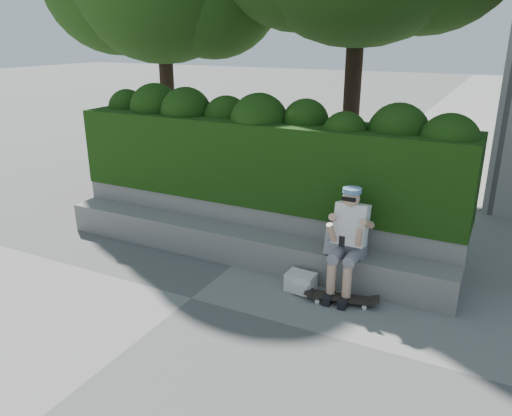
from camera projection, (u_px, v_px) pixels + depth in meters
The scene contains 8 objects.
ground at pixel (191, 298), 6.24m from camera, with size 80.00×80.00×0.00m, color slate.
bench_ledge at pixel (239, 246), 7.22m from camera, with size 6.00×0.45×0.45m, color gray.
planter_wall at pixel (254, 226), 7.57m from camera, with size 6.00×0.50×0.75m, color gray.
hedge at pixel (261, 160), 7.43m from camera, with size 6.00×1.00×1.20m, color black.
person at pixel (349, 237), 6.18m from camera, with size 0.40×0.76×1.38m.
skateboard at pixel (341, 298), 6.11m from camera, with size 0.83×0.37×0.08m.
backpack_plaid at pixel (336, 240), 6.36m from camera, with size 0.27×0.14×0.39m, color silver.
backpack_ground at pixel (301, 282), 6.40m from camera, with size 0.36×0.26×0.24m, color silver.
Camera 1 is at (3.23, -4.54, 3.14)m, focal length 35.00 mm.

